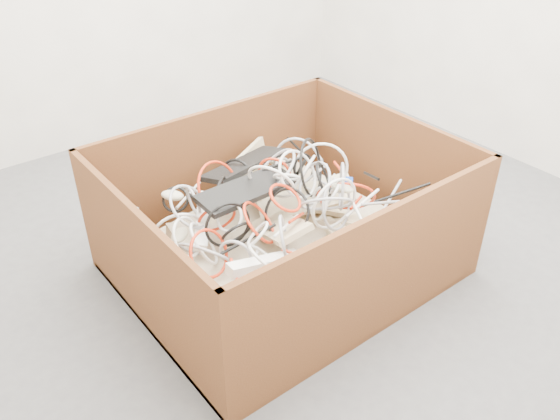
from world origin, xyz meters
TOP-DOWN VIEW (x-y plane):
  - ground at (0.00, 0.00)m, footprint 3.00×3.00m
  - cardboard_box at (-0.25, -0.22)m, footprint 1.32×1.10m
  - keyboard_pile at (-0.25, -0.23)m, footprint 1.14×1.04m
  - mice_scatter at (-0.33, -0.18)m, footprint 0.78×0.72m
  - power_strip_left at (-0.57, -0.13)m, footprint 0.21×0.26m
  - power_strip_right at (-0.53, -0.48)m, footprint 0.30×0.09m
  - vga_plug at (0.07, -0.28)m, footprint 0.06×0.06m
  - cable_tangle at (-0.31, -0.25)m, footprint 1.13×0.95m

SIDE VIEW (x-z plane):
  - ground at x=0.00m, z-range 0.00..0.00m
  - cardboard_box at x=-0.25m, z-range -0.16..0.44m
  - keyboard_pile at x=-0.25m, z-range 0.12..0.47m
  - power_strip_right at x=-0.53m, z-range 0.28..0.38m
  - power_strip_left at x=-0.57m, z-range 0.29..0.41m
  - mice_scatter at x=-0.33m, z-range 0.26..0.46m
  - vga_plug at x=0.07m, z-range 0.36..0.38m
  - cable_tangle at x=-0.31m, z-range 0.18..0.62m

